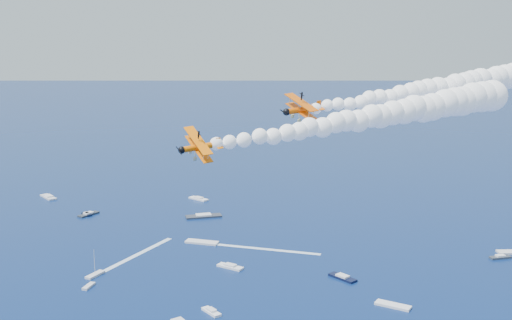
{
  "coord_description": "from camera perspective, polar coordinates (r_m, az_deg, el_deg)",
  "views": [
    {
      "loc": [
        5.57,
        -92.31,
        76.1
      ],
      "look_at": [
        -0.62,
        18.56,
        53.6
      ],
      "focal_mm": 44.7,
      "sensor_mm": 36.0,
      "label": 1
    }
  ],
  "objects": [
    {
      "name": "boat_wakes",
      "position": [
        201.04,
        -4.95,
        -10.82
      ],
      "size": [
        72.05,
        113.14,
        0.04
      ],
      "color": "white",
      "rests_on": "ground"
    },
    {
      "name": "biplane_trail",
      "position": [
        103.07,
        -5.0,
        1.17
      ],
      "size": [
        11.15,
        11.99,
        8.43
      ],
      "primitive_type": null,
      "rotation": [
        -0.43,
        0.07,
        3.69
      ],
      "color": "orange"
    },
    {
      "name": "smoke_trail_trail",
      "position": [
        120.1,
        10.17,
        3.77
      ],
      "size": [
        71.38,
        64.46,
        11.81
      ],
      "primitive_type": null,
      "rotation": [
        0.0,
        0.0,
        3.69
      ],
      "color": "white"
    },
    {
      "name": "spectator_boats",
      "position": [
        217.88,
        -2.77,
        -8.9
      ],
      "size": [
        221.27,
        173.78,
        0.7
      ],
      "color": "silver",
      "rests_on": "ground"
    },
    {
      "name": "smoke_trail_lead",
      "position": [
        143.21,
        15.95,
        6.19
      ],
      "size": [
        71.38,
        64.52,
        11.81
      ],
      "primitive_type": null,
      "rotation": [
        0.0,
        0.0,
        3.69
      ],
      "color": "white"
    },
    {
      "name": "biplane_lead",
      "position": [
        122.27,
        4.23,
        4.53
      ],
      "size": [
        12.52,
        13.54,
        8.55
      ],
      "primitive_type": null,
      "rotation": [
        -0.27,
        0.07,
        3.69
      ],
      "color": "#DE5404"
    }
  ]
}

